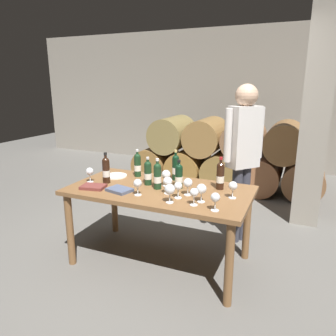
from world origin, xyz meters
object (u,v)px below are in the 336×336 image
object	(u,v)px
wine_bottle_2	(148,173)
wine_glass_2	(138,184)
wine_glass_3	(170,190)
wine_glass_6	(90,172)
wine_glass_5	(178,187)
serving_plate	(116,176)
wine_glass_1	(166,175)
wine_bottle_4	(220,175)
wine_glass_9	(168,182)
leather_ledger	(93,187)
wine_glass_10	(215,198)
wine_bottle_6	(179,176)
dining_table	(160,198)
wine_bottle_0	(157,176)
wine_bottle_5	(176,167)
wine_glass_8	(201,189)
wine_glass_7	(194,193)
sommelier_presenting	(243,149)
wine_glass_4	(233,186)
tasting_notebook	(120,190)
wine_glass_0	(188,183)
wine_bottle_1	(106,170)
wine_bottle_3	(138,165)

from	to	relation	value
wine_bottle_2	wine_glass_2	xyz separation A→B (m)	(0.06, -0.31, -0.02)
wine_glass_3	wine_glass_6	bearing A→B (deg)	167.69
wine_glass_5	serving_plate	size ratio (longest dim) A/B	0.60
wine_glass_1	wine_glass_3	bearing A→B (deg)	-62.52
wine_bottle_4	wine_glass_9	xyz separation A→B (m)	(-0.40, -0.31, -0.02)
leather_ledger	wine_glass_2	bearing A→B (deg)	-11.49
wine_glass_9	serving_plate	xyz separation A→B (m)	(-0.72, 0.28, -0.10)
wine_glass_10	serving_plate	size ratio (longest dim) A/B	0.62
wine_bottle_6	wine_glass_10	bearing A→B (deg)	-41.18
dining_table	wine_bottle_0	bearing A→B (deg)	-135.06
wine_bottle_4	wine_bottle_5	bearing A→B (deg)	167.74
wine_glass_3	wine_glass_6	distance (m)	0.98
wine_glass_3	wine_glass_8	world-z (taller)	wine_glass_3
wine_bottle_5	wine_glass_2	size ratio (longest dim) A/B	2.10
dining_table	wine_glass_2	size ratio (longest dim) A/B	11.42
wine_bottle_0	wine_bottle_6	size ratio (longest dim) A/B	1.06
leather_ledger	dining_table	bearing A→B (deg)	11.78
wine_glass_7	sommelier_presenting	world-z (taller)	sommelier_presenting
wine_glass_1	wine_glass_8	world-z (taller)	same
wine_bottle_4	wine_glass_5	size ratio (longest dim) A/B	2.12
wine_glass_1	sommelier_presenting	world-z (taller)	sommelier_presenting
wine_glass_4	tasting_notebook	size ratio (longest dim) A/B	0.69
dining_table	wine_bottle_0	world-z (taller)	wine_bottle_0
wine_glass_7	wine_bottle_0	bearing A→B (deg)	149.64
wine_glass_10	leather_ledger	size ratio (longest dim) A/B	0.67
wine_bottle_5	wine_glass_8	xyz separation A→B (m)	(0.43, -0.50, -0.02)
wine_bottle_4	wine_bottle_6	xyz separation A→B (m)	(-0.36, -0.13, -0.01)
dining_table	wine_glass_7	world-z (taller)	wine_glass_7
wine_bottle_0	wine_glass_0	world-z (taller)	wine_bottle_0
wine_bottle_6	wine_glass_9	size ratio (longest dim) A/B	1.74
wine_glass_9	wine_bottle_5	bearing A→B (deg)	102.62
wine_bottle_5	wine_glass_2	distance (m)	0.58
wine_glass_0	serving_plate	size ratio (longest dim) A/B	0.65
wine_bottle_5	wine_glass_5	world-z (taller)	wine_bottle_5
wine_glass_7	serving_plate	xyz separation A→B (m)	(-1.03, 0.45, -0.10)
wine_bottle_6	wine_bottle_4	bearing A→B (deg)	19.71
wine_glass_0	wine_glass_3	size ratio (longest dim) A/B	0.95
wine_glass_7	sommelier_presenting	bearing A→B (deg)	79.36
wine_glass_1	serving_plate	world-z (taller)	wine_glass_1
wine_glass_1	wine_glass_7	world-z (taller)	wine_glass_1
wine_bottle_5	wine_glass_3	size ratio (longest dim) A/B	1.93
wine_glass_6	wine_bottle_0	bearing A→B (deg)	6.57
wine_glass_10	wine_bottle_4	bearing A→B (deg)	100.43
wine_glass_2	tasting_notebook	world-z (taller)	wine_glass_2
wine_bottle_0	wine_glass_10	distance (m)	0.71
wine_bottle_1	wine_glass_6	distance (m)	0.17
wine_glass_5	wine_bottle_3	bearing A→B (deg)	144.78
wine_glass_0	wine_glass_1	distance (m)	0.32
wine_bottle_0	wine_bottle_6	world-z (taller)	wine_bottle_0
wine_bottle_1	wine_bottle_2	bearing A→B (deg)	15.06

